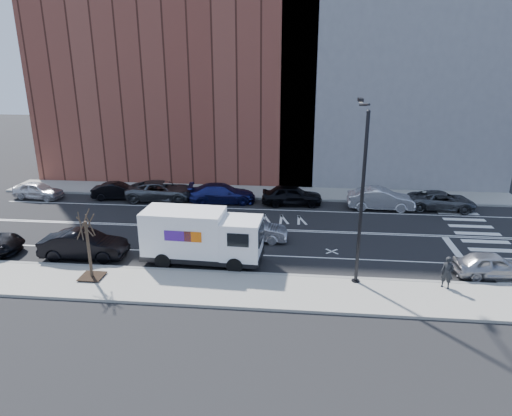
% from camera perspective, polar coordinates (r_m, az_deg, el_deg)
% --- Properties ---
extents(ground, '(120.00, 120.00, 0.00)m').
position_cam_1_polar(ground, '(31.76, -1.74, -2.61)').
color(ground, black).
rests_on(ground, ground).
extents(sidewalk_near, '(44.00, 3.60, 0.15)m').
position_cam_1_polar(sidewalk_near, '(23.82, -4.54, -10.03)').
color(sidewalk_near, gray).
rests_on(sidewalk_near, ground).
extents(sidewalk_far, '(44.00, 3.60, 0.15)m').
position_cam_1_polar(sidewalk_far, '(40.02, -0.11, 2.00)').
color(sidewalk_far, gray).
rests_on(sidewalk_far, ground).
extents(curb_near, '(44.00, 0.25, 0.17)m').
position_cam_1_polar(curb_near, '(25.39, -3.82, -8.09)').
color(curb_near, gray).
rests_on(curb_near, ground).
extents(curb_far, '(44.00, 0.25, 0.17)m').
position_cam_1_polar(curb_far, '(38.30, -0.39, 1.26)').
color(curb_far, gray).
rests_on(curb_far, ground).
extents(crosswalk, '(3.00, 14.00, 0.01)m').
position_cam_1_polar(crosswalk, '(33.73, 26.36, -3.32)').
color(crosswalk, white).
rests_on(crosswalk, ground).
extents(road_markings, '(40.00, 8.60, 0.01)m').
position_cam_1_polar(road_markings, '(31.76, -1.74, -2.60)').
color(road_markings, white).
rests_on(road_markings, ground).
extents(bldg_brick, '(26.00, 10.00, 22.00)m').
position_cam_1_polar(bldg_brick, '(46.54, -9.54, 17.72)').
color(bldg_brick, brown).
rests_on(bldg_brick, ground).
extents(bldg_concrete, '(20.00, 10.00, 26.00)m').
position_cam_1_polar(bldg_concrete, '(45.71, 16.96, 19.71)').
color(bldg_concrete, slate).
rests_on(bldg_concrete, ground).
extents(streetlight, '(0.44, 4.02, 9.34)m').
position_cam_1_polar(streetlight, '(23.53, 13.02, 2.36)').
color(streetlight, black).
rests_on(streetlight, ground).
extents(street_tree, '(1.20, 1.20, 3.75)m').
position_cam_1_polar(street_tree, '(25.68, -20.10, -5.57)').
color(street_tree, black).
rests_on(street_tree, ground).
extents(fedex_van, '(6.97, 2.70, 3.14)m').
position_cam_1_polar(fedex_van, '(26.30, -6.87, -3.48)').
color(fedex_van, black).
rests_on(fedex_van, ground).
extents(far_parked_a, '(4.36, 2.20, 1.42)m').
position_cam_1_polar(far_parked_a, '(42.43, -25.59, 2.01)').
color(far_parked_a, silver).
rests_on(far_parked_a, ground).
extents(far_parked_b, '(4.34, 1.94, 1.38)m').
position_cam_1_polar(far_parked_b, '(39.85, -16.86, 2.05)').
color(far_parked_b, black).
rests_on(far_parked_b, ground).
extents(far_parked_c, '(5.87, 2.92, 1.60)m').
position_cam_1_polar(far_parked_c, '(38.60, -11.70, 2.11)').
color(far_parked_c, '#4E5156').
rests_on(far_parked_c, ground).
extents(far_parked_d, '(5.65, 2.91, 1.57)m').
position_cam_1_polar(far_parked_d, '(37.27, -4.26, 1.84)').
color(far_parked_d, navy).
rests_on(far_parked_d, ground).
extents(far_parked_e, '(4.92, 2.26, 1.63)m').
position_cam_1_polar(far_parked_e, '(36.71, 4.51, 1.63)').
color(far_parked_e, black).
rests_on(far_parked_e, ground).
extents(far_parked_f, '(5.11, 1.86, 1.67)m').
position_cam_1_polar(far_parked_f, '(36.86, 15.31, 1.11)').
color(far_parked_f, silver).
rests_on(far_parked_f, ground).
extents(far_parked_g, '(5.23, 2.60, 1.42)m').
position_cam_1_polar(far_parked_g, '(38.35, 22.18, 0.86)').
color(far_parked_g, '#45474C').
rests_on(far_parked_g, ground).
extents(driving_sedan, '(4.32, 1.52, 1.42)m').
position_cam_1_polar(driving_sedan, '(29.56, -0.27, -2.77)').
color(driving_sedan, silver).
rests_on(driving_sedan, ground).
extents(near_parked_rear_a, '(5.07, 1.94, 1.65)m').
position_cam_1_polar(near_parked_rear_a, '(28.86, -20.72, -4.33)').
color(near_parked_rear_a, black).
rests_on(near_parked_rear_a, ground).
extents(near_parked_front, '(4.18, 1.92, 1.39)m').
position_cam_1_polar(near_parked_front, '(27.88, 27.46, -6.37)').
color(near_parked_front, '#ABAAAF').
rests_on(near_parked_front, ground).
extents(pedestrian, '(0.72, 0.62, 1.68)m').
position_cam_1_polar(pedestrian, '(25.29, 22.79, -7.44)').
color(pedestrian, black).
rests_on(pedestrian, sidewalk_near).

